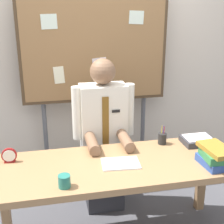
{
  "coord_description": "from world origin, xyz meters",
  "views": [
    {
      "loc": [
        -0.46,
        -2.02,
        1.85
      ],
      "look_at": [
        0.0,
        0.16,
        1.08
      ],
      "focal_mm": 50.08,
      "sensor_mm": 36.0,
      "label": 1
    }
  ],
  "objects": [
    {
      "name": "book_stack",
      "position": [
        0.7,
        -0.18,
        0.8
      ],
      "size": [
        0.23,
        0.29,
        0.15
      ],
      "color": "#2D4C99",
      "rests_on": "desk"
    },
    {
      "name": "desk",
      "position": [
        0.0,
        0.0,
        0.64
      ],
      "size": [
        1.87,
        0.68,
        0.73
      ],
      "color": "#9E754C",
      "rests_on": "ground_plane"
    },
    {
      "name": "person",
      "position": [
        0.0,
        0.53,
        0.66
      ],
      "size": [
        0.55,
        0.56,
        1.42
      ],
      "color": "#2D2D33",
      "rests_on": "ground_plane"
    },
    {
      "name": "desk_clock",
      "position": [
        -0.78,
        0.19,
        0.78
      ],
      "size": [
        0.11,
        0.04,
        0.11
      ],
      "color": "maroon",
      "rests_on": "desk"
    },
    {
      "name": "bulletin_board",
      "position": [
        -0.0,
        0.95,
        1.44
      ],
      "size": [
        1.42,
        0.09,
        2.0
      ],
      "color": "#4C3823",
      "rests_on": "ground_plane"
    },
    {
      "name": "pen_holder",
      "position": [
        0.45,
        0.25,
        0.78
      ],
      "size": [
        0.07,
        0.07,
        0.16
      ],
      "color": "#262626",
      "rests_on": "desk"
    },
    {
      "name": "open_notebook",
      "position": [
        0.03,
        -0.02,
        0.73
      ],
      "size": [
        0.29,
        0.21,
        0.01
      ],
      "primitive_type": "cube",
      "rotation": [
        0.0,
        0.0,
        -0.09
      ],
      "color": "white",
      "rests_on": "desk"
    },
    {
      "name": "back_wall",
      "position": [
        0.0,
        1.16,
        1.35
      ],
      "size": [
        6.4,
        0.08,
        2.7
      ],
      "primitive_type": "cube",
      "color": "beige",
      "rests_on": "ground_plane"
    },
    {
      "name": "paper_tray",
      "position": [
        0.75,
        0.2,
        0.75
      ],
      "size": [
        0.26,
        0.2,
        0.06
      ],
      "color": "#333338",
      "rests_on": "desk"
    },
    {
      "name": "coffee_mug",
      "position": [
        -0.4,
        -0.24,
        0.77
      ],
      "size": [
        0.08,
        0.08,
        0.09
      ],
      "primitive_type": "cylinder",
      "color": "#267266",
      "rests_on": "desk"
    }
  ]
}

